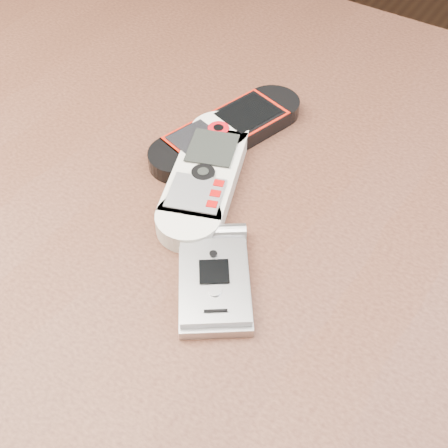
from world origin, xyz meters
TOP-DOWN VIEW (x-y plane):
  - table at (0.00, 0.00)m, footprint 1.20×0.80m
  - nokia_white at (-0.04, 0.04)m, footprint 0.11×0.17m
  - nokia_black_red at (-0.06, 0.10)m, footprint 0.10×0.18m
  - motorola_razr at (0.03, -0.05)m, footprint 0.10×0.11m

SIDE VIEW (x-z plane):
  - table at x=0.00m, z-range 0.27..1.02m
  - motorola_razr at x=0.03m, z-range 0.75..0.77m
  - nokia_black_red at x=-0.06m, z-range 0.75..0.77m
  - nokia_white at x=-0.04m, z-range 0.75..0.77m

